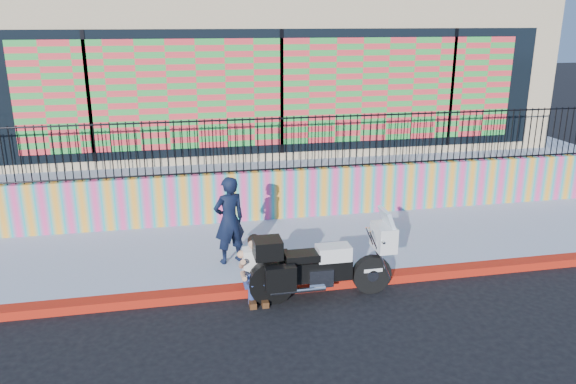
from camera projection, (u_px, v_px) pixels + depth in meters
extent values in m
plane|color=black|center=(327.00, 287.00, 9.76)|extent=(90.00, 90.00, 0.00)
cube|color=#A91F0C|center=(327.00, 283.00, 9.74)|extent=(16.00, 0.30, 0.15)
cube|color=#969DB4|center=(305.00, 246.00, 11.29)|extent=(16.00, 3.00, 0.15)
cube|color=#ED3E86|center=(289.00, 194.00, 12.60)|extent=(16.00, 0.20, 1.10)
cube|color=#969DB4|center=(256.00, 148.00, 17.39)|extent=(16.00, 10.00, 1.25)
cube|color=tan|center=(256.00, 62.00, 16.43)|extent=(14.00, 8.00, 4.00)
cube|color=black|center=(282.00, 93.00, 12.79)|extent=(12.60, 0.04, 2.80)
cube|color=#F1353E|center=(282.00, 93.00, 12.76)|extent=(11.48, 0.02, 2.40)
cylinder|color=black|center=(372.00, 274.00, 9.47)|extent=(0.67, 0.14, 0.67)
cylinder|color=black|center=(271.00, 283.00, 9.14)|extent=(0.67, 0.14, 0.67)
cube|color=black|center=(322.00, 269.00, 9.25)|extent=(0.96, 0.28, 0.34)
cube|color=silver|center=(319.00, 275.00, 9.27)|extent=(0.41, 0.34, 0.30)
cube|color=silver|center=(333.00, 253.00, 9.20)|extent=(0.56, 0.32, 0.24)
cube|color=black|center=(302.00, 256.00, 9.10)|extent=(0.56, 0.34, 0.12)
cube|color=silver|center=(384.00, 237.00, 9.31)|extent=(0.30, 0.53, 0.43)
cube|color=silver|center=(387.00, 219.00, 9.22)|extent=(0.19, 0.47, 0.34)
cube|color=black|center=(268.00, 248.00, 8.94)|extent=(0.45, 0.43, 0.30)
cube|color=black|center=(281.00, 279.00, 8.80)|extent=(0.49, 0.18, 0.41)
cube|color=black|center=(274.00, 263.00, 9.37)|extent=(0.49, 0.18, 0.41)
cube|color=silver|center=(372.00, 269.00, 9.44)|extent=(0.32, 0.16, 0.06)
imported|color=black|center=(229.00, 220.00, 10.17)|extent=(0.69, 0.57, 1.63)
cube|color=navy|center=(254.00, 280.00, 9.46)|extent=(0.36, 0.28, 0.18)
cube|color=white|center=(254.00, 262.00, 9.32)|extent=(0.38, 0.27, 0.54)
sphere|color=tan|center=(254.00, 243.00, 9.18)|extent=(0.21, 0.21, 0.21)
cube|color=#472814|center=(252.00, 303.00, 9.09)|extent=(0.11, 0.26, 0.10)
cube|color=#472814|center=(265.00, 302.00, 9.12)|extent=(0.11, 0.26, 0.10)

